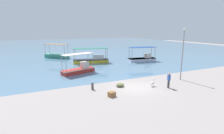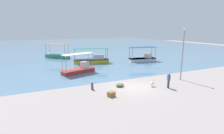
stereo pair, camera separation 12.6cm
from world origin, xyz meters
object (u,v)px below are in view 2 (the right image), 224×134
object	(u,v)px
fishing_boat_far_right	(79,69)
net_pile	(120,85)
fishing_boat_outer	(57,55)
pelican	(152,83)
fisherman_standing	(169,80)
cargo_crate	(111,94)
mooring_bollard	(92,86)
fishing_boat_far_left	(143,58)
fishing_boat_near_left	(92,59)
lamp_post	(183,52)

from	to	relation	value
fishing_boat_far_right	net_pile	distance (m)	8.39
fishing_boat_outer	pelican	world-z (taller)	fishing_boat_outer
fishing_boat_outer	pelican	xyz separation A→B (m)	(6.89, -24.77, -0.20)
fisherman_standing	cargo_crate	distance (m)	6.59
cargo_crate	mooring_bollard	bearing A→B (deg)	112.13
fishing_boat_far_left	fisherman_standing	bearing A→B (deg)	-114.52
fishing_boat_far_left	mooring_bollard	size ratio (longest dim) A/B	6.98
fishing_boat_near_left	net_pile	size ratio (longest dim) A/B	7.36
pelican	cargo_crate	distance (m)	5.37
pelican	cargo_crate	world-z (taller)	pelican
fishing_boat_near_left	fisherman_standing	bearing A→B (deg)	-80.23
fishing_boat_far_right	cargo_crate	world-z (taller)	fishing_boat_far_right
lamp_post	fisherman_standing	size ratio (longest dim) A/B	3.74
fishing_boat_far_right	mooring_bollard	bearing A→B (deg)	-93.95
cargo_crate	fisherman_standing	bearing A→B (deg)	-2.91
fisherman_standing	cargo_crate	bearing A→B (deg)	177.09
fishing_boat_outer	lamp_post	world-z (taller)	lamp_post
pelican	net_pile	bearing A→B (deg)	156.70
lamp_post	net_pile	distance (m)	8.82
fishing_boat_near_left	fishing_boat_far_left	xyz separation A→B (m)	(9.55, -2.60, -0.02)
lamp_post	fisherman_standing	xyz separation A→B (m)	(-3.62, -1.84, -2.62)
fishing_boat_near_left	net_pile	xyz separation A→B (m)	(-1.57, -14.53, -0.39)
fishing_boat_outer	net_pile	xyz separation A→B (m)	(3.62, -23.36, -0.38)
fisherman_standing	net_pile	xyz separation A→B (m)	(-4.51, 2.55, -0.71)
fishing_boat_far_left	pelican	xyz separation A→B (m)	(-7.85, -13.34, -0.20)
pelican	cargo_crate	bearing A→B (deg)	-171.31
fishing_boat_far_right	lamp_post	size ratio (longest dim) A/B	0.80
fishing_boat_far_right	mooring_bollard	xyz separation A→B (m)	(-0.53, -7.64, -0.16)
net_pile	fishing_boat_far_right	bearing A→B (deg)	107.68
net_pile	cargo_crate	world-z (taller)	cargo_crate
fishing_boat_far_left	cargo_crate	bearing A→B (deg)	-132.90
pelican	fishing_boat_far_right	bearing A→B (deg)	121.77
fishing_boat_far_right	lamp_post	world-z (taller)	lamp_post
lamp_post	mooring_bollard	world-z (taller)	lamp_post
fishing_boat_far_right	lamp_post	xyz separation A→B (m)	(10.68, -8.70, 2.94)
fishing_boat_far_right	fishing_boat_outer	xyz separation A→B (m)	(-1.07, 15.37, -0.01)
fishing_boat_outer	fishing_boat_far_right	bearing A→B (deg)	-86.01
fishing_boat_outer	fishing_boat_far_left	world-z (taller)	fishing_boat_outer
fishing_boat_near_left	fishing_boat_outer	distance (m)	10.24
mooring_bollard	pelican	bearing A→B (deg)	-15.42
fishing_boat_outer	fishing_boat_far_left	distance (m)	18.65
fishing_boat_near_left	pelican	xyz separation A→B (m)	(1.70, -15.94, -0.22)
cargo_crate	fishing_boat_far_left	bearing A→B (deg)	47.10
fishing_boat_outer	fisherman_standing	size ratio (longest dim) A/B	3.00
fishing_boat_near_left	cargo_crate	xyz separation A→B (m)	(-3.61, -16.75, -0.36)
net_pile	cargo_crate	size ratio (longest dim) A/B	1.45
fishing_boat_near_left	pelican	distance (m)	16.03
mooring_bollard	fisherman_standing	size ratio (longest dim) A/B	0.47
fishing_boat_far_right	fishing_boat_far_left	distance (m)	14.23
fishing_boat_outer	cargo_crate	bearing A→B (deg)	-86.45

